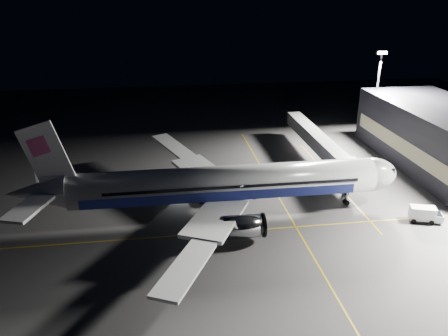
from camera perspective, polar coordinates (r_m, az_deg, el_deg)
ground at (r=71.17m, az=0.21°, el=-5.87°), size 200.00×200.00×0.00m
guide_line_main at (r=73.12m, az=8.02°, el=-5.28°), size 0.25×80.00×0.01m
guide_line_cross at (r=66.02m, az=0.97°, el=-8.32°), size 70.00×0.25×0.01m
guide_line_side at (r=85.36m, az=13.99°, el=-1.52°), size 0.25×40.00×0.01m
airliner at (r=68.72m, az=-0.68°, el=-2.14°), size 61.48×54.22×16.64m
terminal at (r=97.84m, az=26.65°, el=3.57°), size 18.12×40.00×12.00m
jet_bridge at (r=90.66m, az=12.43°, el=3.18°), size 3.60×34.40×6.30m
floodlight_mast_north at (r=108.11m, az=19.37°, el=9.85°), size 2.40×0.68×20.70m
service_truck at (r=74.88m, az=24.81°, el=-5.48°), size 5.18×3.35×2.48m
baggage_tug at (r=77.42m, az=-5.70°, el=-2.93°), size 2.24×1.87×1.52m
safety_cone_a at (r=81.12m, az=-3.13°, el=-1.92°), size 0.41×0.41×0.61m
safety_cone_b at (r=75.83m, az=4.23°, el=-3.79°), size 0.39×0.39×0.58m
safety_cone_c at (r=84.01m, az=1.32°, el=-1.03°), size 0.35×0.35×0.52m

